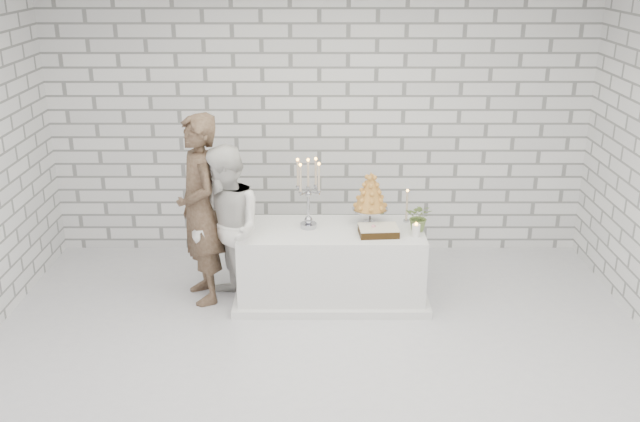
% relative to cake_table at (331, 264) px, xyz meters
% --- Properties ---
extents(ground, '(6.00, 5.00, 0.01)m').
position_rel_cake_table_xyz_m(ground, '(-0.12, -1.21, -0.38)').
color(ground, silver).
rests_on(ground, ground).
extents(wall_back, '(6.00, 0.01, 3.00)m').
position_rel_cake_table_xyz_m(wall_back, '(-0.12, 1.29, 1.12)').
color(wall_back, white).
rests_on(wall_back, ground).
extents(wall_front, '(6.00, 0.01, 3.00)m').
position_rel_cake_table_xyz_m(wall_front, '(-0.12, -3.71, 1.12)').
color(wall_front, white).
rests_on(wall_front, ground).
extents(cake_table, '(1.80, 0.80, 0.75)m').
position_rel_cake_table_xyz_m(cake_table, '(0.00, 0.00, 0.00)').
color(cake_table, white).
rests_on(cake_table, ground).
extents(groom, '(0.69, 0.81, 1.89)m').
position_rel_cake_table_xyz_m(groom, '(-1.28, 0.02, 0.57)').
color(groom, '#402D1F').
rests_on(groom, ground).
extents(bride, '(0.90, 0.98, 1.62)m').
position_rel_cake_table_xyz_m(bride, '(-1.00, -0.17, 0.44)').
color(bride, white).
rests_on(bride, ground).
extents(candelabra, '(0.33, 0.33, 0.71)m').
position_rel_cake_table_xyz_m(candelabra, '(-0.22, 0.04, 0.73)').
color(candelabra, '#A6A7B1').
rests_on(candelabra, cake_table).
extents(croquembouche, '(0.42, 0.42, 0.55)m').
position_rel_cake_table_xyz_m(croquembouche, '(0.38, 0.12, 0.65)').
color(croquembouche, '#B26E22').
rests_on(croquembouche, cake_table).
extents(chocolate_cake, '(0.39, 0.29, 0.08)m').
position_rel_cake_table_xyz_m(chocolate_cake, '(0.45, -0.14, 0.42)').
color(chocolate_cake, black).
rests_on(chocolate_cake, cake_table).
extents(pillar_candle, '(0.10, 0.10, 0.12)m').
position_rel_cake_table_xyz_m(pillar_candle, '(0.80, -0.19, 0.44)').
color(pillar_candle, white).
rests_on(pillar_candle, cake_table).
extents(extra_taper, '(0.07, 0.07, 0.32)m').
position_rel_cake_table_xyz_m(extra_taper, '(0.76, 0.20, 0.54)').
color(extra_taper, '#CBB398').
rests_on(extra_taper, cake_table).
extents(flowers, '(0.30, 0.28, 0.28)m').
position_rel_cake_table_xyz_m(flowers, '(0.85, -0.04, 0.52)').
color(flowers, '#426530').
rests_on(flowers, cake_table).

